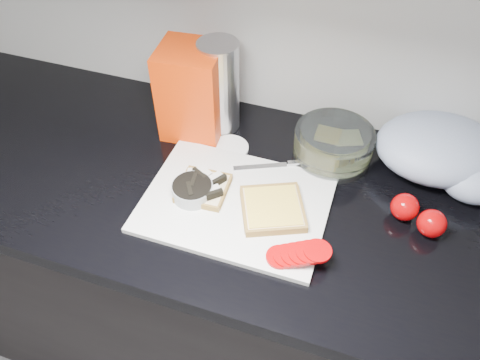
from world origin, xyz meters
name	(u,v)px	position (x,y,z in m)	size (l,w,h in m)	color
base_cabinet	(281,303)	(0.00, 1.20, 0.43)	(3.50, 0.60, 0.86)	black
countertop	(294,204)	(0.00, 1.20, 0.88)	(3.50, 0.64, 0.04)	black
cutting_board	(236,203)	(-0.12, 1.14, 0.91)	(0.40, 0.30, 0.01)	white
bread_left	(203,187)	(-0.20, 1.15, 0.92)	(0.12, 0.12, 0.03)	#F9E4AF
bread_right	(273,209)	(-0.03, 1.14, 0.92)	(0.18, 0.18, 0.02)	#F9E4AF
tomato_slices	(299,254)	(0.05, 1.04, 0.93)	(0.14, 0.09, 0.03)	#B20406
knife	(283,164)	(-0.05, 1.28, 0.91)	(0.18, 0.09, 0.01)	#BCBCC1
seed_tub	(193,191)	(-0.21, 1.12, 0.93)	(0.09, 0.09, 0.05)	#9CA1A1
tub_lid	(230,148)	(-0.19, 1.31, 0.90)	(0.09, 0.09, 0.01)	white
glass_bowl	(333,145)	(0.05, 1.36, 0.94)	(0.19, 0.19, 0.08)	silver
bread_bag	(192,92)	(-0.30, 1.35, 1.02)	(0.15, 0.14, 0.23)	#F13B04
steel_canister	(219,87)	(-0.25, 1.39, 1.02)	(0.10, 0.10, 0.24)	#AFAFB4
grocery_bag	(444,153)	(0.30, 1.39, 0.96)	(0.33, 0.28, 0.13)	#A9B3D0
whole_tomatoes	(418,215)	(0.26, 1.21, 0.93)	(0.12, 0.09, 0.06)	#B20406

